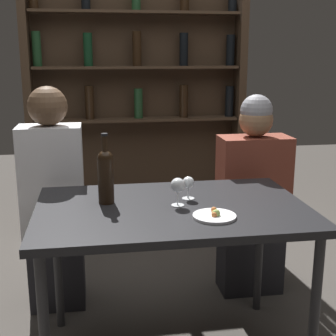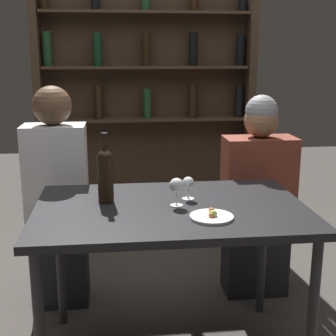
{
  "view_description": "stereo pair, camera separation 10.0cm",
  "coord_description": "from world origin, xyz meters",
  "views": [
    {
      "loc": [
        -0.34,
        -2.01,
        1.46
      ],
      "look_at": [
        0.0,
        0.12,
        0.93
      ],
      "focal_mm": 50.0,
      "sensor_mm": 36.0,
      "label": 1
    },
    {
      "loc": [
        -0.24,
        -2.03,
        1.46
      ],
      "look_at": [
        0.0,
        0.12,
        0.93
      ],
      "focal_mm": 50.0,
      "sensor_mm": 36.0,
      "label": 2
    }
  ],
  "objects": [
    {
      "name": "food_plate_0",
      "position": [
        0.15,
        -0.18,
        0.78
      ],
      "size": [
        0.19,
        0.19,
        0.04
      ],
      "color": "white",
      "rests_on": "dining_table"
    },
    {
      "name": "seated_person_right",
      "position": [
        0.59,
        0.58,
        0.59
      ],
      "size": [
        0.42,
        0.22,
        1.23
      ],
      "color": "#26262B",
      "rests_on": "ground_plane"
    },
    {
      "name": "wine_glass_1",
      "position": [
        0.03,
        -0.0,
        0.87
      ],
      "size": [
        0.07,
        0.07,
        0.13
      ],
      "color": "silver",
      "rests_on": "dining_table"
    },
    {
      "name": "dining_table",
      "position": [
        0.0,
        0.0,
        0.7
      ],
      "size": [
        1.24,
        0.81,
        0.78
      ],
      "color": "black",
      "rests_on": "ground_plane"
    },
    {
      "name": "seated_person_left",
      "position": [
        -0.59,
        0.58,
        0.62
      ],
      "size": [
        0.35,
        0.22,
        1.29
      ],
      "color": "#26262B",
      "rests_on": "ground_plane"
    },
    {
      "name": "wine_glass_0",
      "position": [
        0.09,
        0.09,
        0.85
      ],
      "size": [
        0.06,
        0.06,
        0.11
      ],
      "color": "silver",
      "rests_on": "dining_table"
    },
    {
      "name": "wine_rack_wall",
      "position": [
        -0.0,
        1.69,
        1.06
      ],
      "size": [
        1.7,
        0.21,
        2.02
      ],
      "color": "#38281C",
      "rests_on": "ground_plane"
    },
    {
      "name": "wine_bottle",
      "position": [
        -0.3,
        0.09,
        0.92
      ],
      "size": [
        0.07,
        0.07,
        0.33
      ],
      "color": "black",
      "rests_on": "dining_table"
    }
  ]
}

